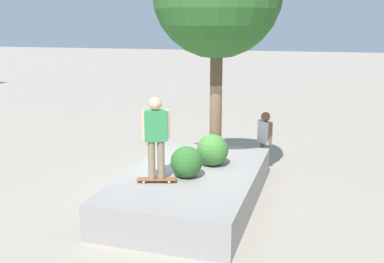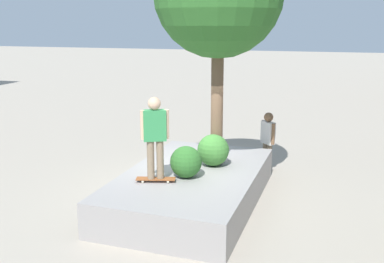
{
  "view_description": "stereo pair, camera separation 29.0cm",
  "coord_description": "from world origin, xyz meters",
  "px_view_note": "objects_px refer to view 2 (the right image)",
  "views": [
    {
      "loc": [
        9.44,
        3.09,
        3.83
      ],
      "look_at": [
        0.56,
        0.39,
        1.62
      ],
      "focal_mm": 41.85,
      "sensor_mm": 36.0,
      "label": 1
    },
    {
      "loc": [
        9.36,
        3.36,
        3.83
      ],
      "look_at": [
        0.56,
        0.39,
        1.62
      ],
      "focal_mm": 41.85,
      "sensor_mm": 36.0,
      "label": 2
    }
  ],
  "objects_px": {
    "planter_ledge": "(192,187)",
    "skateboarder": "(155,132)",
    "skateboard": "(156,179)",
    "passerby_with_bag": "(268,137)"
  },
  "relations": [
    {
      "from": "skateboard",
      "to": "skateboarder",
      "type": "relative_size",
      "value": 0.49
    },
    {
      "from": "planter_ledge",
      "to": "skateboard",
      "type": "xyz_separation_m",
      "value": [
        0.85,
        -0.49,
        0.42
      ]
    },
    {
      "from": "planter_ledge",
      "to": "skateboard",
      "type": "bearing_deg",
      "value": -30.06
    },
    {
      "from": "skateboard",
      "to": "passerby_with_bag",
      "type": "distance_m",
      "value": 3.99
    },
    {
      "from": "skateboard",
      "to": "skateboarder",
      "type": "bearing_deg",
      "value": 0.0
    },
    {
      "from": "passerby_with_bag",
      "to": "skateboarder",
      "type": "bearing_deg",
      "value": -25.07
    },
    {
      "from": "planter_ledge",
      "to": "passerby_with_bag",
      "type": "bearing_deg",
      "value": 156.55
    },
    {
      "from": "skateboard",
      "to": "passerby_with_bag",
      "type": "height_order",
      "value": "passerby_with_bag"
    },
    {
      "from": "planter_ledge",
      "to": "skateboarder",
      "type": "relative_size",
      "value": 2.82
    },
    {
      "from": "planter_ledge",
      "to": "skateboarder",
      "type": "distance_m",
      "value": 1.71
    }
  ]
}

